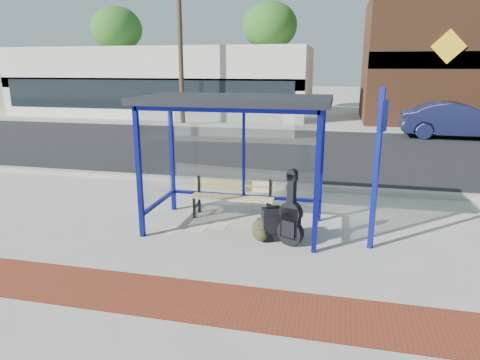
% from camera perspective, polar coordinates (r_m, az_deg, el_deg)
% --- Properties ---
extents(ground, '(120.00, 120.00, 0.00)m').
position_cam_1_polar(ground, '(8.02, -0.69, -6.41)').
color(ground, '#B2ADA0').
rests_on(ground, ground).
extents(brick_paver_strip, '(60.00, 1.00, 0.01)m').
position_cam_1_polar(brick_paver_strip, '(5.77, -7.05, -15.49)').
color(brick_paver_strip, maroon).
rests_on(brick_paver_strip, ground).
extents(curb_near, '(60.00, 0.25, 0.12)m').
position_cam_1_polar(curb_near, '(10.70, 2.99, -0.59)').
color(curb_near, gray).
rests_on(curb_near, ground).
extents(street_asphalt, '(60.00, 10.00, 0.00)m').
position_cam_1_polar(street_asphalt, '(15.63, 6.29, 4.08)').
color(street_asphalt, black).
rests_on(street_asphalt, ground).
extents(curb_far, '(60.00, 0.25, 0.12)m').
position_cam_1_polar(curb_far, '(20.63, 8.02, 6.81)').
color(curb_far, gray).
rests_on(curb_far, ground).
extents(far_sidewalk, '(60.00, 4.00, 0.01)m').
position_cam_1_polar(far_sidewalk, '(22.52, 8.46, 7.32)').
color(far_sidewalk, '#B2ADA0').
rests_on(far_sidewalk, ground).
extents(bus_shelter, '(3.30, 1.80, 2.42)m').
position_cam_1_polar(bus_shelter, '(7.59, -0.61, 8.51)').
color(bus_shelter, navy).
rests_on(bus_shelter, ground).
extents(storefront_white, '(18.00, 6.04, 4.00)m').
position_cam_1_polar(storefront_white, '(27.46, -10.34, 12.76)').
color(storefront_white, silver).
rests_on(storefront_white, ground).
extents(storefront_brown, '(10.00, 7.08, 6.40)m').
position_cam_1_polar(storefront_brown, '(26.49, 27.49, 13.91)').
color(storefront_brown, '#59331E').
rests_on(storefront_brown, ground).
extents(tree_left, '(3.60, 3.60, 7.03)m').
position_cam_1_polar(tree_left, '(33.34, -16.13, 18.72)').
color(tree_left, '#4C3826').
rests_on(tree_left, ground).
extents(tree_mid, '(3.60, 3.60, 7.03)m').
position_cam_1_polar(tree_mid, '(29.75, 3.98, 19.76)').
color(tree_mid, '#4C3826').
rests_on(tree_mid, ground).
extents(utility_pole_west, '(1.60, 0.24, 8.00)m').
position_cam_1_polar(utility_pole_west, '(22.11, -7.97, 17.86)').
color(utility_pole_west, '#4C3826').
rests_on(utility_pole_west, ground).
extents(bench, '(1.66, 0.44, 0.78)m').
position_cam_1_polar(bench, '(8.48, -0.97, -2.08)').
color(bench, black).
rests_on(bench, ground).
extents(guitar_bag, '(0.47, 0.30, 1.24)m').
position_cam_1_polar(guitar_bag, '(7.18, 6.79, -5.26)').
color(guitar_bag, black).
rests_on(guitar_bag, ground).
extents(suitcase, '(0.42, 0.35, 0.62)m').
position_cam_1_polar(suitcase, '(7.41, 4.35, -5.90)').
color(suitcase, black).
rests_on(suitcase, ground).
extents(backpack, '(0.37, 0.35, 0.40)m').
position_cam_1_polar(backpack, '(7.39, 2.89, -6.75)').
color(backpack, '#2C2D19').
rests_on(backpack, ground).
extents(sign_post, '(0.16, 0.31, 2.62)m').
position_cam_1_polar(sign_post, '(7.07, 17.88, 2.39)').
color(sign_post, '#0D1699').
rests_on(sign_post, ground).
extents(newspaper_a, '(0.33, 0.41, 0.01)m').
position_cam_1_polar(newspaper_a, '(8.16, -2.67, -6.03)').
color(newspaper_a, white).
rests_on(newspaper_a, ground).
extents(newspaper_b, '(0.46, 0.45, 0.01)m').
position_cam_1_polar(newspaper_b, '(8.01, -8.98, -6.62)').
color(newspaper_b, white).
rests_on(newspaper_b, ground).
extents(newspaper_c, '(0.38, 0.45, 0.01)m').
position_cam_1_polar(newspaper_c, '(8.08, -5.43, -6.30)').
color(newspaper_c, white).
rests_on(newspaper_c, ground).
extents(parked_car, '(4.54, 1.69, 1.48)m').
position_cam_1_polar(parked_car, '(20.05, 27.03, 7.07)').
color(parked_car, '#181C43').
rests_on(parked_car, ground).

